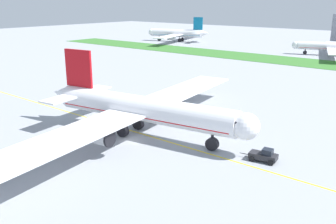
% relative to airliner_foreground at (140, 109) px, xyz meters
% --- Properties ---
extents(ground_plane, '(600.00, 600.00, 0.00)m').
position_rel_airliner_foreground_xyz_m(ground_plane, '(0.62, -3.23, -5.32)').
color(ground_plane, '#9399A0').
rests_on(ground_plane, ground).
extents(apron_taxi_line, '(280.00, 0.36, 0.01)m').
position_rel_airliner_foreground_xyz_m(apron_taxi_line, '(0.62, 0.54, -5.31)').
color(apron_taxi_line, yellow).
rests_on(apron_taxi_line, ground).
extents(grass_median_strip, '(320.00, 24.00, 0.10)m').
position_rel_airliner_foreground_xyz_m(grass_median_strip, '(0.62, 109.53, -5.27)').
color(grass_median_strip, '#38722D').
rests_on(grass_median_strip, ground).
extents(airliner_foreground, '(46.75, 74.48, 15.66)m').
position_rel_airliner_foreground_xyz_m(airliner_foreground, '(0.00, 0.00, 0.00)').
color(airliner_foreground, white).
rests_on(airliner_foreground, ground).
extents(pushback_tug, '(6.36, 3.00, 2.24)m').
position_rel_airliner_foreground_xyz_m(pushback_tug, '(24.28, 3.65, -4.29)').
color(pushback_tug, '#26262B').
rests_on(pushback_tug, ground).
extents(ground_crew_wingwalker_port, '(0.59, 0.38, 1.74)m').
position_rel_airliner_foreground_xyz_m(ground_crew_wingwalker_port, '(-7.57, -12.04, -4.26)').
color(ground_crew_wingwalker_port, black).
rests_on(ground_crew_wingwalker_port, ground).
extents(ground_crew_marshaller_front, '(0.56, 0.42, 1.73)m').
position_rel_airliner_foreground_xyz_m(ground_crew_marshaller_front, '(-5.72, -4.65, -4.27)').
color(ground_crew_marshaller_front, black).
rests_on(ground_crew_marshaller_front, ground).
extents(ground_crew_wingwalker_starboard, '(0.46, 0.52, 1.72)m').
position_rel_airliner_foreground_xyz_m(ground_crew_wingwalker_starboard, '(-4.99, 7.15, -4.28)').
color(ground_crew_wingwalker_starboard, black).
rests_on(ground_crew_wingwalker_starboard, ground).
extents(parked_airliner_far_left, '(40.30, 63.55, 15.37)m').
position_rel_airliner_foreground_xyz_m(parked_airliner_far_left, '(-101.63, 141.40, -0.11)').
color(parked_airliner_far_left, white).
rests_on(parked_airliner_far_left, ground).
extents(parked_airliner_far_centre, '(35.21, 56.49, 12.46)m').
position_rel_airliner_foreground_xyz_m(parked_airliner_far_centre, '(-6.23, 138.11, -1.09)').
color(parked_airliner_far_centre, white).
rests_on(parked_airliner_far_centre, ground).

